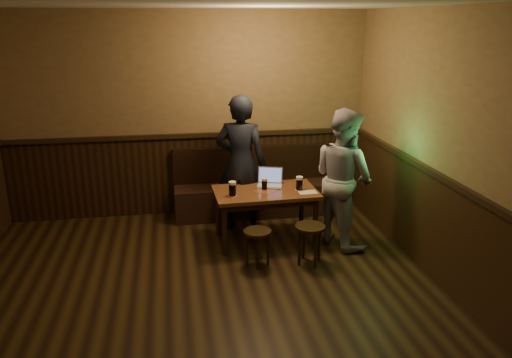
{
  "coord_description": "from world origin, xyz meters",
  "views": [
    {
      "loc": [
        -0.24,
        -3.86,
        2.66
      ],
      "look_at": [
        0.73,
        1.69,
        0.86
      ],
      "focal_mm": 35.0,
      "sensor_mm": 36.0,
      "label": 1
    }
  ],
  "objects_px": {
    "stool_right": "(310,233)",
    "pub_table": "(266,197)",
    "stool_left": "(257,237)",
    "person_grey": "(343,178)",
    "bench": "(253,193)",
    "laptop": "(270,181)",
    "pint_left": "(232,189)",
    "pint_right": "(299,183)",
    "person_suit": "(241,164)",
    "pint_mid": "(264,184)"
  },
  "relations": [
    {
      "from": "bench",
      "to": "laptop",
      "type": "height_order",
      "value": "bench"
    },
    {
      "from": "bench",
      "to": "pint_right",
      "type": "bearing_deg",
      "value": -67.86
    },
    {
      "from": "bench",
      "to": "stool_right",
      "type": "xyz_separation_m",
      "value": [
        0.38,
        -1.63,
        0.06
      ]
    },
    {
      "from": "pint_left",
      "to": "pint_right",
      "type": "xyz_separation_m",
      "value": [
        0.83,
        0.07,
        -0.0
      ]
    },
    {
      "from": "pint_left",
      "to": "stool_right",
      "type": "bearing_deg",
      "value": -34.55
    },
    {
      "from": "pint_left",
      "to": "pint_mid",
      "type": "relative_size",
      "value": 1.22
    },
    {
      "from": "pint_mid",
      "to": "bench",
      "type": "bearing_deg",
      "value": 89.56
    },
    {
      "from": "person_suit",
      "to": "pint_right",
      "type": "bearing_deg",
      "value": 160.22
    },
    {
      "from": "stool_left",
      "to": "laptop",
      "type": "xyz_separation_m",
      "value": [
        0.3,
        0.81,
        0.39
      ]
    },
    {
      "from": "pint_left",
      "to": "stool_left",
      "type": "bearing_deg",
      "value": -66.77
    },
    {
      "from": "pint_left",
      "to": "person_suit",
      "type": "xyz_separation_m",
      "value": [
        0.19,
        0.58,
        0.14
      ]
    },
    {
      "from": "stool_left",
      "to": "pint_left",
      "type": "relative_size",
      "value": 2.35
    },
    {
      "from": "stool_right",
      "to": "pint_mid",
      "type": "bearing_deg",
      "value": 118.55
    },
    {
      "from": "pint_mid",
      "to": "person_suit",
      "type": "xyz_separation_m",
      "value": [
        -0.23,
        0.42,
        0.15
      ]
    },
    {
      "from": "pub_table",
      "to": "bench",
      "type": "bearing_deg",
      "value": 88.27
    },
    {
      "from": "person_grey",
      "to": "pint_left",
      "type": "bearing_deg",
      "value": 65.33
    },
    {
      "from": "pint_right",
      "to": "person_suit",
      "type": "height_order",
      "value": "person_suit"
    },
    {
      "from": "stool_right",
      "to": "pint_left",
      "type": "height_order",
      "value": "pint_left"
    },
    {
      "from": "bench",
      "to": "stool_right",
      "type": "relative_size",
      "value": 4.76
    },
    {
      "from": "pint_right",
      "to": "stool_right",
      "type": "bearing_deg",
      "value": -92.77
    },
    {
      "from": "pint_mid",
      "to": "person_grey",
      "type": "distance_m",
      "value": 0.96
    },
    {
      "from": "bench",
      "to": "pint_right",
      "type": "xyz_separation_m",
      "value": [
        0.41,
        -1.01,
        0.44
      ]
    },
    {
      "from": "pint_mid",
      "to": "pint_right",
      "type": "xyz_separation_m",
      "value": [
        0.42,
        -0.08,
        0.01
      ]
    },
    {
      "from": "stool_right",
      "to": "person_suit",
      "type": "distance_m",
      "value": 1.39
    },
    {
      "from": "pint_left",
      "to": "pint_mid",
      "type": "xyz_separation_m",
      "value": [
        0.42,
        0.16,
        -0.02
      ]
    },
    {
      "from": "bench",
      "to": "laptop",
      "type": "distance_m",
      "value": 0.88
    },
    {
      "from": "person_suit",
      "to": "person_grey",
      "type": "distance_m",
      "value": 1.32
    },
    {
      "from": "stool_left",
      "to": "person_grey",
      "type": "height_order",
      "value": "person_grey"
    },
    {
      "from": "pint_mid",
      "to": "person_grey",
      "type": "height_order",
      "value": "person_grey"
    },
    {
      "from": "pint_mid",
      "to": "person_grey",
      "type": "relative_size",
      "value": 0.09
    },
    {
      "from": "laptop",
      "to": "person_grey",
      "type": "xyz_separation_m",
      "value": [
        0.83,
        -0.38,
        0.12
      ]
    },
    {
      "from": "pint_right",
      "to": "stool_left",
      "type": "bearing_deg",
      "value": -137.38
    },
    {
      "from": "stool_left",
      "to": "person_suit",
      "type": "distance_m",
      "value": 1.21
    },
    {
      "from": "pint_right",
      "to": "person_suit",
      "type": "relative_size",
      "value": 0.1
    },
    {
      "from": "stool_right",
      "to": "person_suit",
      "type": "height_order",
      "value": "person_suit"
    },
    {
      "from": "stool_left",
      "to": "pint_left",
      "type": "height_order",
      "value": "pint_left"
    },
    {
      "from": "stool_right",
      "to": "pint_mid",
      "type": "height_order",
      "value": "pint_mid"
    },
    {
      "from": "bench",
      "to": "pub_table",
      "type": "height_order",
      "value": "bench"
    },
    {
      "from": "pint_left",
      "to": "pint_right",
      "type": "bearing_deg",
      "value": 5.14
    },
    {
      "from": "laptop",
      "to": "person_suit",
      "type": "distance_m",
      "value": 0.45
    },
    {
      "from": "bench",
      "to": "pint_mid",
      "type": "height_order",
      "value": "bench"
    },
    {
      "from": "bench",
      "to": "stool_left",
      "type": "xyz_separation_m",
      "value": [
        -0.21,
        -1.58,
        0.03
      ]
    },
    {
      "from": "pub_table",
      "to": "pint_left",
      "type": "relative_size",
      "value": 7.09
    },
    {
      "from": "bench",
      "to": "pint_mid",
      "type": "bearing_deg",
      "value": -90.44
    },
    {
      "from": "pint_right",
      "to": "person_suit",
      "type": "bearing_deg",
      "value": 141.86
    },
    {
      "from": "stool_right",
      "to": "pub_table",
      "type": "bearing_deg",
      "value": 119.41
    },
    {
      "from": "pint_left",
      "to": "laptop",
      "type": "bearing_deg",
      "value": 31.71
    },
    {
      "from": "pub_table",
      "to": "pint_right",
      "type": "relative_size",
      "value": 7.38
    },
    {
      "from": "pint_left",
      "to": "person_grey",
      "type": "relative_size",
      "value": 0.11
    },
    {
      "from": "person_suit",
      "to": "pint_left",
      "type": "bearing_deg",
      "value": 90.7
    }
  ]
}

